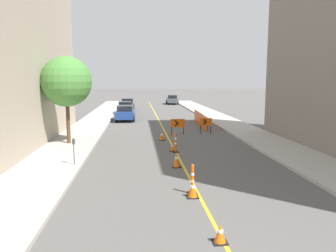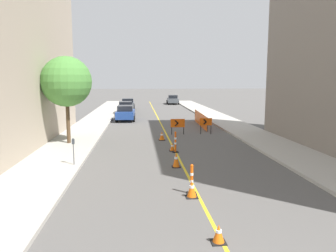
# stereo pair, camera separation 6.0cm
# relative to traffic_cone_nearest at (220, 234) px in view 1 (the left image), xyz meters

# --- Properties ---
(lane_stripe) EXTENTS (0.12, 59.90, 0.01)m
(lane_stripe) POSITION_rel_traffic_cone_nearest_xyz_m (0.11, 25.83, -0.24)
(lane_stripe) COLOR gold
(lane_stripe) RESTS_ON ground_plane
(sidewalk_left) EXTENTS (3.17, 59.90, 0.15)m
(sidewalk_left) POSITION_rel_traffic_cone_nearest_xyz_m (-6.43, 25.83, -0.17)
(sidewalk_left) COLOR #ADA89E
(sidewalk_left) RESTS_ON ground_plane
(sidewalk_right) EXTENTS (3.17, 59.90, 0.15)m
(sidewalk_right) POSITION_rel_traffic_cone_nearest_xyz_m (6.65, 25.83, -0.17)
(sidewalk_right) COLOR #ADA89E
(sidewalk_right) RESTS_ON ground_plane
(traffic_cone_nearest) EXTENTS (0.39, 0.39, 0.50)m
(traffic_cone_nearest) POSITION_rel_traffic_cone_nearest_xyz_m (0.00, 0.00, 0.00)
(traffic_cone_nearest) COLOR black
(traffic_cone_nearest) RESTS_ON ground_plane
(traffic_cone_second) EXTENTS (0.44, 0.44, 0.63)m
(traffic_cone_second) POSITION_rel_traffic_cone_nearest_xyz_m (-0.16, 3.38, 0.06)
(traffic_cone_second) COLOR black
(traffic_cone_second) RESTS_ON ground_plane
(traffic_cone_third) EXTENTS (0.42, 0.42, 0.73)m
(traffic_cone_third) POSITION_rel_traffic_cone_nearest_xyz_m (-0.24, 7.54, 0.12)
(traffic_cone_third) COLOR black
(traffic_cone_third) RESTS_ON ground_plane
(traffic_cone_fourth) EXTENTS (0.36, 0.36, 0.48)m
(traffic_cone_fourth) POSITION_rel_traffic_cone_nearest_xyz_m (-0.05, 11.22, -0.01)
(traffic_cone_fourth) COLOR black
(traffic_cone_fourth) RESTS_ON ground_plane
(traffic_cone_fifth) EXTENTS (0.46, 0.46, 0.63)m
(traffic_cone_fifth) POSITION_rel_traffic_cone_nearest_xyz_m (-0.42, 14.78, 0.06)
(traffic_cone_fifth) COLOR black
(traffic_cone_fifth) RESTS_ON ground_plane
(delineator_post_front) EXTENTS (0.36, 0.36, 1.14)m
(delineator_post_front) POSITION_rel_traffic_cone_nearest_xyz_m (-0.10, 3.73, 0.24)
(delineator_post_front) COLOR black
(delineator_post_front) RESTS_ON ground_plane
(delineator_post_rear) EXTENTS (0.36, 0.36, 1.24)m
(delineator_post_rear) POSITION_rel_traffic_cone_nearest_xyz_m (0.09, 10.81, 0.29)
(delineator_post_rear) COLOR black
(delineator_post_rear) RESTS_ON ground_plane
(arrow_barricade_primary) EXTENTS (1.11, 0.09, 1.22)m
(arrow_barricade_primary) POSITION_rel_traffic_cone_nearest_xyz_m (0.97, 17.03, 0.61)
(arrow_barricade_primary) COLOR #EF560C
(arrow_barricade_primary) RESTS_ON ground_plane
(arrow_barricade_secondary) EXTENTS (0.95, 0.10, 1.26)m
(arrow_barricade_secondary) POSITION_rel_traffic_cone_nearest_xyz_m (3.18, 17.02, 0.66)
(arrow_barricade_secondary) COLOR #EF560C
(arrow_barricade_secondary) RESTS_ON ground_plane
(safety_mesh_fence) EXTENTS (0.32, 7.43, 1.18)m
(safety_mesh_fence) POSITION_rel_traffic_cone_nearest_xyz_m (3.67, 21.79, 0.35)
(safety_mesh_fence) COLOR #EF560C
(safety_mesh_fence) RESTS_ON ground_plane
(parked_car_curb_near) EXTENTS (1.95, 4.34, 1.59)m
(parked_car_curb_near) POSITION_rel_traffic_cone_nearest_xyz_m (-3.39, 26.25, 0.55)
(parked_car_curb_near) COLOR navy
(parked_car_curb_near) RESTS_ON ground_plane
(parked_car_curb_mid) EXTENTS (2.02, 4.39, 1.59)m
(parked_car_curb_mid) POSITION_rel_traffic_cone_nearest_xyz_m (-3.63, 32.39, 0.55)
(parked_car_curb_mid) COLOR black
(parked_car_curb_mid) RESTS_ON ground_plane
(parked_car_curb_far) EXTENTS (1.95, 4.34, 1.59)m
(parked_car_curb_far) POSITION_rel_traffic_cone_nearest_xyz_m (-3.55, 39.11, 0.55)
(parked_car_curb_far) COLOR #474C51
(parked_car_curb_far) RESTS_ON ground_plane
(parked_car_opposite_side) EXTENTS (1.97, 4.37, 1.59)m
(parked_car_opposite_side) POSITION_rel_traffic_cone_nearest_xyz_m (3.93, 48.92, 0.55)
(parked_car_opposite_side) COLOR #474C51
(parked_car_opposite_side) RESTS_ON ground_plane
(parking_meter_near_curb) EXTENTS (0.12, 0.11, 1.29)m
(parking_meter_near_curb) POSITION_rel_traffic_cone_nearest_xyz_m (-5.20, 7.92, 0.82)
(parking_meter_near_curb) COLOR #4C4C51
(parking_meter_near_curb) RESTS_ON sidewalk_left
(street_tree_left_near) EXTENTS (3.21, 3.21, 5.57)m
(street_tree_left_near) POSITION_rel_traffic_cone_nearest_xyz_m (-6.59, 13.57, 3.86)
(street_tree_left_near) COLOR #4C3823
(street_tree_left_near) RESTS_ON sidewalk_left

